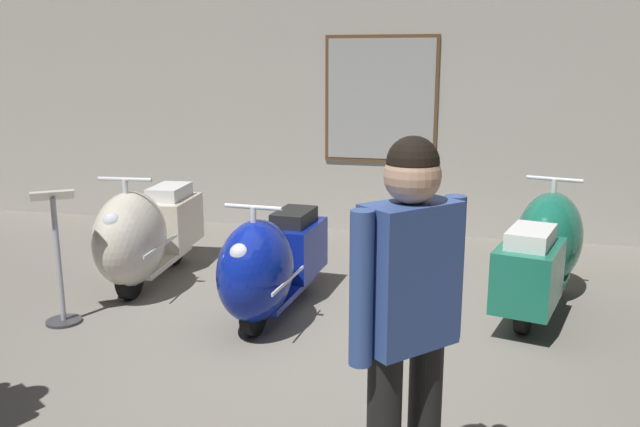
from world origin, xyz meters
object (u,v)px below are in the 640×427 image
Objects in this scene: scooter_1 at (269,265)px; visitor_0 at (408,312)px; scooter_0 at (144,234)px; info_stanchion at (59,268)px; scooter_2 at (543,250)px.

visitor_0 is at bearing 34.74° from scooter_1.
scooter_0 is 1.64× the size of info_stanchion.
visitor_0 is at bearing -31.02° from info_stanchion.
scooter_1 is 0.93× the size of scooter_2.
info_stanchion is (-3.80, -1.33, -0.03)m from scooter_2.
info_stanchion is at bearing -70.24° from scooter_1.
visitor_0 is at bearing 179.16° from scooter_2.
scooter_2 is (3.58, 0.33, -0.01)m from scooter_0.
info_stanchion is (-0.22, -1.00, -0.03)m from scooter_0.
scooter_0 reaches higher than scooter_1.
scooter_1 is (1.39, -0.54, -0.03)m from scooter_0.
visitor_0 reaches higher than scooter_2.
info_stanchion is at bearing 124.00° from scooter_2.
scooter_2 is 1.65× the size of info_stanchion.
scooter_2 reaches higher than scooter_1.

